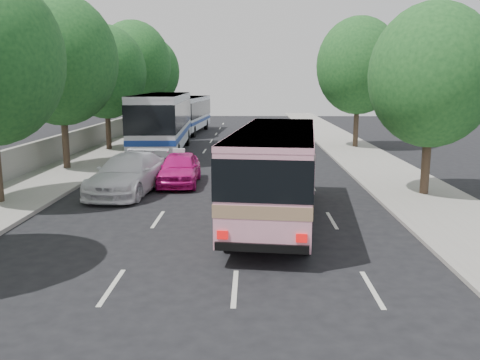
{
  "coord_description": "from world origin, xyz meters",
  "views": [
    {
      "loc": [
        1.37,
        -13.18,
        4.74
      ],
      "look_at": [
        1.01,
        3.1,
        1.6
      ],
      "focal_mm": 38.0,
      "sensor_mm": 36.0,
      "label": 1
    }
  ],
  "objects_px": {
    "pink_bus": "(276,164)",
    "pink_taxi": "(179,168)",
    "tour_coach_rear": "(189,111)",
    "tour_coach_front": "(163,118)",
    "white_pickup": "(129,174)"
  },
  "relations": [
    {
      "from": "tour_coach_front",
      "to": "white_pickup",
      "type": "bearing_deg",
      "value": -90.41
    },
    {
      "from": "pink_bus",
      "to": "white_pickup",
      "type": "distance_m",
      "value": 7.66
    },
    {
      "from": "pink_bus",
      "to": "tour_coach_front",
      "type": "relative_size",
      "value": 0.76
    },
    {
      "from": "pink_taxi",
      "to": "tour_coach_rear",
      "type": "distance_m",
      "value": 24.9
    },
    {
      "from": "pink_taxi",
      "to": "tour_coach_front",
      "type": "relative_size",
      "value": 0.33
    },
    {
      "from": "pink_taxi",
      "to": "tour_coach_rear",
      "type": "bearing_deg",
      "value": 94.28
    },
    {
      "from": "pink_bus",
      "to": "white_pickup",
      "type": "bearing_deg",
      "value": 151.25
    },
    {
      "from": "pink_bus",
      "to": "pink_taxi",
      "type": "xyz_separation_m",
      "value": [
        -4.22,
        6.26,
        -1.22
      ]
    },
    {
      "from": "pink_taxi",
      "to": "tour_coach_front",
      "type": "xyz_separation_m",
      "value": [
        -2.56,
        10.74,
        1.63
      ]
    },
    {
      "from": "tour_coach_front",
      "to": "tour_coach_rear",
      "type": "height_order",
      "value": "tour_coach_front"
    },
    {
      "from": "white_pickup",
      "to": "tour_coach_rear",
      "type": "bearing_deg",
      "value": 98.75
    },
    {
      "from": "tour_coach_front",
      "to": "tour_coach_rear",
      "type": "relative_size",
      "value": 1.17
    },
    {
      "from": "pink_bus",
      "to": "tour_coach_rear",
      "type": "bearing_deg",
      "value": 108.85
    },
    {
      "from": "tour_coach_rear",
      "to": "pink_bus",
      "type": "bearing_deg",
      "value": -74.43
    },
    {
      "from": "pink_taxi",
      "to": "tour_coach_front",
      "type": "height_order",
      "value": "tour_coach_front"
    }
  ]
}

